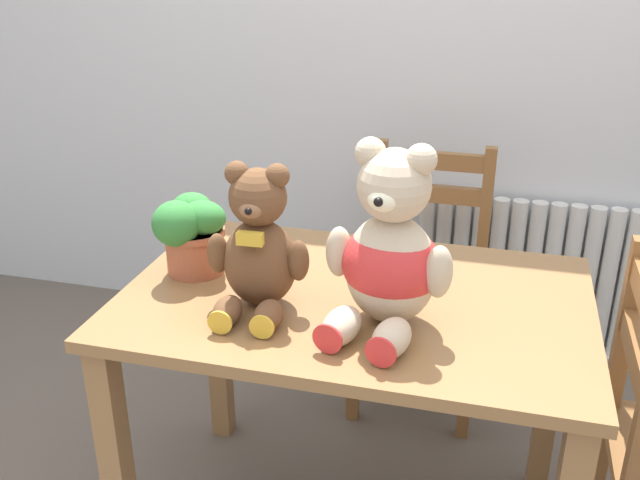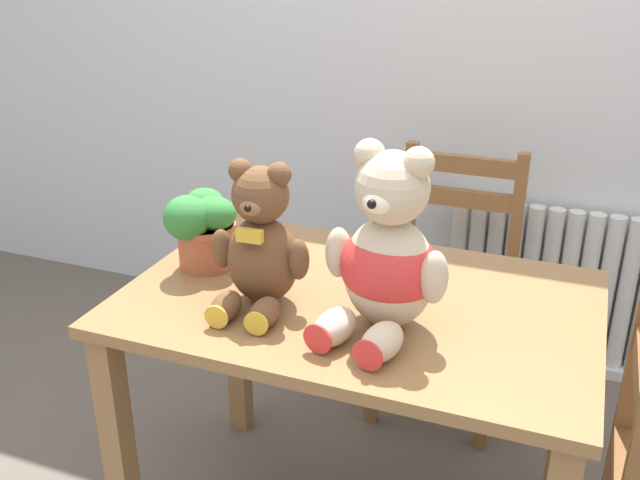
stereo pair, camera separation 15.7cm
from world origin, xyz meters
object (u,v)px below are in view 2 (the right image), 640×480
object	(u,v)px
teddy_bear_left	(260,245)
potted_plant	(203,227)
wooden_chair_behind	(449,278)
teddy_bear_right	(387,257)

from	to	relation	value
teddy_bear_left	potted_plant	distance (m)	0.26
wooden_chair_behind	teddy_bear_left	xyz separation A→B (m)	(-0.29, -0.86, 0.43)
teddy_bear_right	potted_plant	xyz separation A→B (m)	(-0.52, 0.12, -0.05)
potted_plant	teddy_bear_left	bearing A→B (deg)	-28.92
teddy_bear_right	wooden_chair_behind	bearing A→B (deg)	-77.86
wooden_chair_behind	teddy_bear_right	size ratio (longest dim) A/B	2.13
teddy_bear_right	potted_plant	distance (m)	0.54
wooden_chair_behind	potted_plant	xyz separation A→B (m)	(-0.51, -0.73, 0.40)
teddy_bear_left	potted_plant	world-z (taller)	teddy_bear_left
wooden_chair_behind	teddy_bear_left	world-z (taller)	teddy_bear_left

